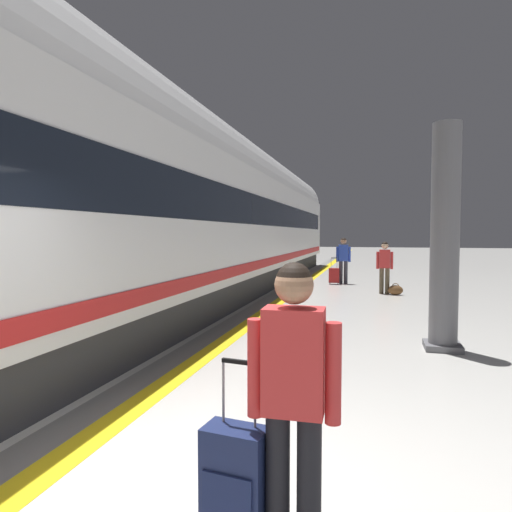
% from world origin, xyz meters
% --- Properties ---
extents(safety_line_strip, '(0.36, 80.00, 0.01)m').
position_xyz_m(safety_line_strip, '(-1.02, 10.00, 0.00)').
color(safety_line_strip, yellow).
rests_on(safety_line_strip, ground).
extents(tactile_edge_band, '(0.57, 80.00, 0.01)m').
position_xyz_m(tactile_edge_band, '(-1.32, 10.00, 0.00)').
color(tactile_edge_band, slate).
rests_on(tactile_edge_band, ground).
extents(high_speed_train, '(2.94, 32.94, 4.97)m').
position_xyz_m(high_speed_train, '(-3.08, 8.17, 2.50)').
color(high_speed_train, '#38383D').
rests_on(high_speed_train, ground).
extents(traveller_foreground, '(0.53, 0.22, 1.70)m').
position_xyz_m(traveller_foreground, '(1.01, -0.15, 0.99)').
color(traveller_foreground, black).
rests_on(traveller_foreground, ground).
extents(rolling_suitcase_foreground, '(0.41, 0.28, 1.10)m').
position_xyz_m(rolling_suitcase_foreground, '(0.66, -0.14, 0.39)').
color(rolling_suitcase_foreground, '#19234C').
rests_on(rolling_suitcase_foreground, ground).
extents(passenger_near, '(0.53, 0.22, 1.71)m').
position_xyz_m(passenger_near, '(0.39, 14.02, 0.99)').
color(passenger_near, '#383842').
rests_on(passenger_near, ground).
extents(suitcase_near, '(0.40, 0.26, 0.98)m').
position_xyz_m(suitcase_near, '(0.07, 13.80, 0.33)').
color(suitcase_near, '#A51E1E').
rests_on(suitcase_near, ground).
extents(passenger_mid, '(0.50, 0.21, 1.61)m').
position_xyz_m(passenger_mid, '(1.79, 11.58, 0.94)').
color(passenger_mid, brown).
rests_on(passenger_mid, ground).
extents(duffel_bag_mid, '(0.44, 0.26, 0.36)m').
position_xyz_m(duffel_bag_mid, '(2.11, 11.36, 0.15)').
color(duffel_bag_mid, brown).
rests_on(duffel_bag_mid, ground).
extents(platform_pillar, '(0.56, 0.56, 3.60)m').
position_xyz_m(platform_pillar, '(2.54, 4.98, 1.72)').
color(platform_pillar, slate).
rests_on(platform_pillar, ground).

